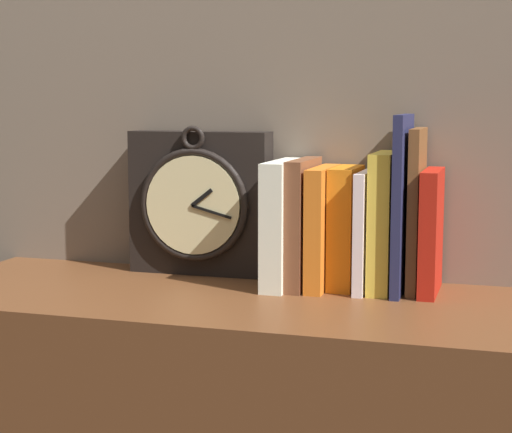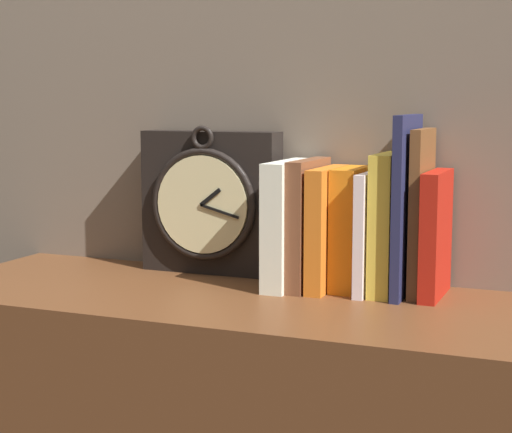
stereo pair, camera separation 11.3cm
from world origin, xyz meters
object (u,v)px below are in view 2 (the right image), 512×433
(book_slot3_orange, at_px, (351,228))
(book_slot4_white, at_px, (370,232))
(book_slot6_navy, at_px, (406,206))
(book_slot8_red, at_px, (436,234))
(book_slot5_yellow, at_px, (389,224))
(book_slot2_orange, at_px, (327,228))
(book_slot7_brown, at_px, (422,212))
(clock, at_px, (210,202))
(book_slot0_white, at_px, (289,224))
(book_slot1_brown, at_px, (308,224))

(book_slot3_orange, bearing_deg, book_slot4_white, -16.39)
(book_slot6_navy, relative_size, book_slot8_red, 1.44)
(book_slot3_orange, relative_size, book_slot5_yellow, 0.89)
(book_slot3_orange, xyz_separation_m, book_slot5_yellow, (0.06, -0.01, 0.01))
(book_slot3_orange, distance_m, book_slot4_white, 0.03)
(book_slot2_orange, height_order, book_slot8_red, same)
(book_slot3_orange, bearing_deg, book_slot2_orange, -158.60)
(book_slot7_brown, bearing_deg, book_slot8_red, -15.57)
(clock, bearing_deg, book_slot6_navy, -6.34)
(book_slot6_navy, bearing_deg, book_slot5_yellow, 170.70)
(book_slot5_yellow, xyz_separation_m, book_slot6_navy, (0.03, -0.00, 0.03))
(book_slot0_white, height_order, book_slot6_navy, book_slot6_navy)
(book_slot2_orange, height_order, book_slot6_navy, book_slot6_navy)
(clock, relative_size, book_slot4_white, 1.36)
(book_slot1_brown, relative_size, book_slot3_orange, 1.06)
(book_slot3_orange, height_order, book_slot5_yellow, book_slot5_yellow)
(book_slot0_white, xyz_separation_m, book_slot6_navy, (0.17, 0.01, 0.03))
(book_slot5_yellow, bearing_deg, clock, 173.92)
(book_slot2_orange, distance_m, book_slot6_navy, 0.12)
(book_slot3_orange, xyz_separation_m, book_slot4_white, (0.03, -0.01, -0.00))
(book_slot2_orange, xyz_separation_m, book_slot8_red, (0.16, 0.01, -0.00))
(book_slot8_red, bearing_deg, book_slot0_white, -176.70)
(book_slot5_yellow, height_order, book_slot6_navy, book_slot6_navy)
(book_slot2_orange, bearing_deg, book_slot8_red, 2.43)
(clock, relative_size, book_slot3_orange, 1.33)
(book_slot4_white, height_order, book_slot8_red, book_slot8_red)
(book_slot2_orange, xyz_separation_m, book_slot5_yellow, (0.09, 0.01, 0.01))
(book_slot2_orange, distance_m, book_slot5_yellow, 0.09)
(book_slot3_orange, bearing_deg, book_slot8_red, -2.73)
(book_slot0_white, bearing_deg, book_slot8_red, 3.30)
(book_slot2_orange, bearing_deg, book_slot4_white, 3.22)
(book_slot0_white, xyz_separation_m, book_slot1_brown, (0.03, 0.00, 0.00))
(book_slot4_white, xyz_separation_m, book_slot6_navy, (0.05, -0.00, 0.04))
(book_slot7_brown, bearing_deg, clock, 175.80)
(book_slot6_navy, bearing_deg, book_slot2_orange, -178.94)
(book_slot0_white, bearing_deg, book_slot3_orange, 11.50)
(book_slot5_yellow, relative_size, book_slot8_red, 1.13)
(book_slot1_brown, distance_m, book_slot4_white, 0.09)
(clock, distance_m, book_slot7_brown, 0.35)
(book_slot3_orange, height_order, book_slot8_red, same)
(book_slot1_brown, bearing_deg, book_slot7_brown, 4.84)
(book_slot0_white, bearing_deg, book_slot4_white, 4.39)
(book_slot8_red, bearing_deg, clock, 175.09)
(book_slot1_brown, bearing_deg, book_slot0_white, -170.74)
(clock, height_order, book_slot5_yellow, clock)
(book_slot1_brown, bearing_deg, book_slot6_navy, 1.24)
(book_slot2_orange, height_order, book_slot7_brown, book_slot7_brown)
(book_slot0_white, distance_m, book_slot2_orange, 0.06)
(book_slot3_orange, bearing_deg, book_slot0_white, -168.50)
(clock, xyz_separation_m, book_slot5_yellow, (0.30, -0.03, -0.01))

